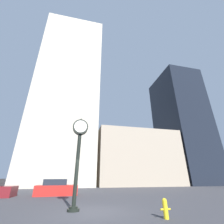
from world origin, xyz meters
TOP-DOWN VIEW (x-y plane):
  - ground_plane at (0.00, 0.00)m, footprint 200.00×200.00m
  - building_tall_tower at (-4.03, 24.00)m, footprint 13.21×12.00m
  - building_storefront_row at (11.54, 24.00)m, footprint 16.89×12.00m
  - building_glass_modern at (25.28, 24.00)m, footprint 9.54×12.00m
  - street_clock at (-0.87, 0.43)m, footprint 0.92×0.62m
  - car_red at (-2.54, 8.09)m, footprint 3.86×1.87m
  - fire_hydrant_near at (2.89, -1.99)m, footprint 0.46×0.20m

SIDE VIEW (x-z plane):
  - ground_plane at x=0.00m, z-range 0.00..0.00m
  - fire_hydrant_near at x=2.89m, z-range 0.01..0.76m
  - car_red at x=-2.54m, z-range -0.11..1.31m
  - street_clock at x=-0.87m, z-range 0.84..5.84m
  - building_storefront_row at x=11.54m, z-range 0.00..10.71m
  - building_glass_modern at x=25.28m, z-range 0.00..28.68m
  - building_tall_tower at x=-4.03m, z-range 0.00..38.63m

